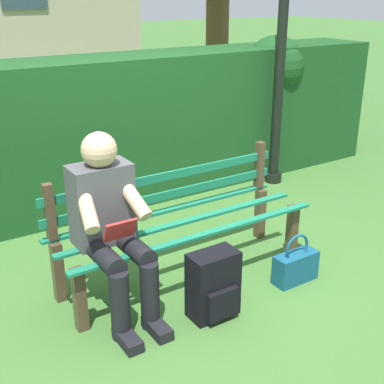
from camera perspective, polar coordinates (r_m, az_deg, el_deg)
The scene contains 6 objects.
ground at distance 3.80m, azimuth -0.83°, elevation -9.32°, with size 60.00×60.00×0.00m, color #3D6B2D.
park_bench at distance 3.66m, azimuth -1.50°, elevation -3.19°, with size 1.90×0.54×0.83m.
person_seated at distance 3.18m, azimuth -9.13°, elevation -3.41°, with size 0.44×0.73×1.17m.
hedge_backdrop at distance 5.03m, azimuth -7.61°, elevation 7.35°, with size 6.14×0.80×1.51m.
backpack at distance 3.27m, azimuth 2.41°, elevation -10.40°, with size 0.32×0.25×0.45m.
handbag at distance 3.75m, azimuth 11.52°, elevation -8.11°, with size 0.34×0.14×0.37m.
Camera 1 is at (1.73, 2.76, 1.95)m, focal length 47.59 mm.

